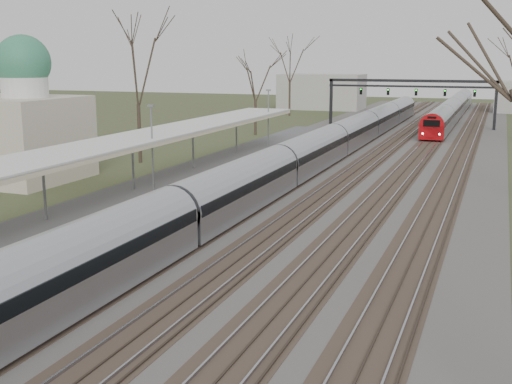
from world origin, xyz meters
TOP-DOWN VIEW (x-y plane):
  - track_bed at (0.26, 55.00)m, footprint 24.00×160.00m
  - platform at (-9.05, 37.50)m, footprint 3.50×69.00m
  - canopy at (-9.05, 32.99)m, footprint 4.10×50.00m
  - dome_building at (-21.71, 38.00)m, footprint 10.00×8.00m
  - signal_gantry at (0.29, 84.99)m, footprint 21.00×0.59m
  - tree_west_far at (-17.00, 48.00)m, footprint 5.50×5.50m
  - train_near at (-2.50, 56.52)m, footprint 2.62×90.21m
  - train_far at (4.50, 100.21)m, footprint 2.62×60.21m

SIDE VIEW (x-z plane):
  - track_bed at x=0.26m, z-range -0.05..0.17m
  - platform at x=-9.05m, z-range 0.00..1.00m
  - train_near at x=-2.50m, z-range -0.05..3.00m
  - train_far at x=4.50m, z-range -0.05..3.00m
  - dome_building at x=-21.71m, z-range -1.43..8.87m
  - canopy at x=-9.05m, z-range 2.37..5.48m
  - signal_gantry at x=0.29m, z-range 1.87..7.95m
  - tree_west_far at x=-17.00m, z-range 2.35..13.68m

